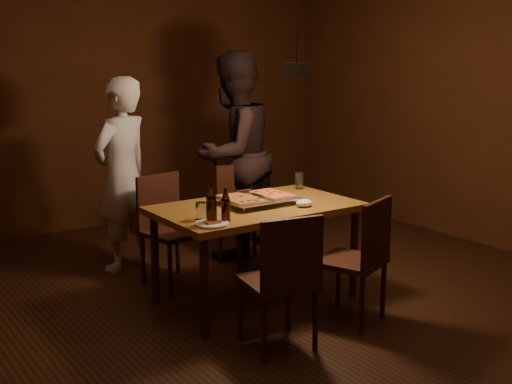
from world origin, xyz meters
TOP-DOWN VIEW (x-y plane):
  - room_shell at (0.00, 0.00)m, footprint 6.00×6.00m
  - dining_table at (-0.23, 0.18)m, footprint 1.50×0.90m
  - chair_far_left at (-0.59, 0.95)m, footprint 0.49×0.49m
  - chair_far_right at (0.19, 1.00)m, footprint 0.46×0.46m
  - chair_near_left at (-0.58, -0.64)m, footprint 0.48×0.48m
  - chair_near_right at (0.13, -0.59)m, footprint 0.54×0.54m
  - pizza_tray at (-0.19, 0.22)m, footprint 0.58×0.49m
  - pizza_meat at (-0.33, 0.22)m, footprint 0.27×0.40m
  - pizza_cheese at (-0.05, 0.22)m, footprint 0.24×0.36m
  - spatula at (-0.18, 0.24)m, footprint 0.17×0.26m
  - beer_bottle_a at (-0.78, -0.10)m, footprint 0.07×0.07m
  - beer_bottle_b at (-0.68, -0.12)m, footprint 0.06×0.06m
  - water_glass_left at (-0.78, 0.04)m, footprint 0.07×0.07m
  - water_glass_right at (0.42, 0.47)m, footprint 0.07×0.07m
  - plate_slice at (-0.80, -0.13)m, footprint 0.23×0.23m
  - napkin at (0.04, -0.06)m, footprint 0.13×0.10m
  - diner_white at (-0.74, 1.47)m, footprint 0.72×0.61m
  - diner_dark at (0.28, 1.28)m, footprint 1.11×0.98m
  - pendant_lamp at (0.00, 0.00)m, footprint 0.18×0.18m

SIDE VIEW (x-z plane):
  - chair_far_left at x=-0.59m, z-range 0.29..0.78m
  - chair_far_right at x=0.19m, z-range 0.29..0.78m
  - chair_near_left at x=-0.58m, z-range 0.29..0.78m
  - chair_near_right at x=0.13m, z-range 0.29..0.78m
  - dining_table at x=-0.23m, z-range 0.30..1.05m
  - plate_slice at x=-0.80m, z-range 0.75..0.77m
  - pizza_tray at x=-0.19m, z-range 0.75..0.80m
  - napkin at x=0.04m, z-range 0.75..0.80m
  - pizza_meat at x=-0.33m, z-range 0.80..0.82m
  - pizza_cheese at x=-0.05m, z-range 0.80..0.82m
  - water_glass_left at x=-0.78m, z-range 0.75..0.87m
  - spatula at x=-0.18m, z-range 0.79..0.83m
  - water_glass_right at x=0.42m, z-range 0.75..0.89m
  - diner_white at x=-0.74m, z-range 0.00..1.68m
  - beer_bottle_b at x=-0.68m, z-range 0.75..0.98m
  - beer_bottle_a at x=-0.78m, z-range 0.75..1.02m
  - diner_dark at x=0.28m, z-range 0.00..1.90m
  - room_shell at x=0.00m, z-range -1.60..4.40m
  - pendant_lamp at x=0.00m, z-range 1.21..2.31m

